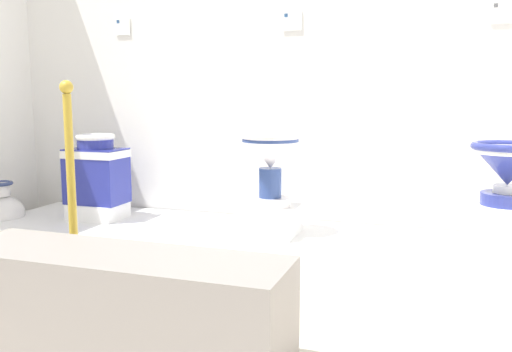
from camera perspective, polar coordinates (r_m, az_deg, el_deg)
The scene contains 14 objects.
wall_back at distance 3.70m, azimuth 4.27°, elevation 16.16°, with size 4.46×0.06×2.92m, color white.
display_platform at distance 3.27m, azimuth 1.63°, elevation -7.47°, with size 3.82×0.97×0.13m, color white.
plinth_block_squat_floral at distance 3.86m, azimuth -16.26°, elevation -3.52°, with size 0.33×0.29×0.11m, color white.
antique_toilet_squat_floral at distance 3.81m, azimuth -16.44°, elevation 0.77°, with size 0.39×0.26×0.47m.
plinth_block_broad_patterned at distance 3.28m, azimuth 1.49°, elevation -4.67°, with size 0.33×0.34×0.17m, color white.
antique_toilet_broad_patterned at distance 3.22m, azimuth 1.51°, elevation 2.20°, with size 0.36×0.36×0.44m.
plinth_block_leftmost at distance 3.11m, azimuth 24.63°, elevation -5.23°, with size 0.39×0.37×0.27m, color white.
antique_toilet_leftmost at distance 3.06m, azimuth 25.02°, elevation 1.04°, with size 0.38×0.38×0.32m.
info_placard_first at distance 4.17m, azimuth -13.83°, elevation 15.02°, with size 0.12×0.01×0.12m.
info_placard_second at distance 3.66m, azimuth 3.82°, elevation 15.97°, with size 0.13×0.01×0.12m.
info_placard_third at distance 3.55m, azimuth 24.56°, elevation 15.43°, with size 0.13×0.01×0.13m.
decorative_vase_corner at distance 4.15m, azimuth -25.23°, elevation -3.42°, with size 0.31×0.31×0.38m.
stanchion_post_near_left at distance 2.74m, azimuth -18.67°, elevation -4.93°, with size 0.22×0.22×1.03m.
museum_bench at distance 2.09m, azimuth -14.36°, elevation -13.14°, with size 1.28×0.36×0.40m, color gray.
Camera 1 is at (3.05, -0.37, 0.96)m, focal length 38.03 mm.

